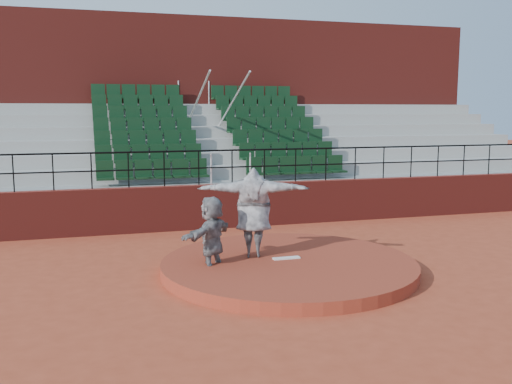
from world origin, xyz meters
TOP-DOWN VIEW (x-y plane):
  - ground at (0.00, 0.00)m, footprint 90.00×90.00m
  - pitchers_mound at (0.00, 0.00)m, footprint 5.50×5.50m
  - pitching_rubber at (0.00, 0.15)m, footprint 0.60×0.15m
  - boundary_wall at (0.00, 5.00)m, footprint 24.00×0.30m
  - wall_railing at (0.00, 5.00)m, footprint 24.04×0.05m
  - seating_deck at (0.00, 8.65)m, footprint 24.00×5.97m
  - press_box_facade at (0.00, 12.60)m, footprint 24.00×3.00m
  - pitcher at (-0.63, 0.55)m, footprint 2.52×1.38m
  - fielder at (-1.64, 0.23)m, footprint 1.49×1.43m

SIDE VIEW (x-z plane):
  - ground at x=0.00m, z-range 0.00..0.00m
  - pitchers_mound at x=0.00m, z-range 0.00..0.25m
  - pitching_rubber at x=0.00m, z-range 0.25..0.28m
  - boundary_wall at x=0.00m, z-range 0.00..1.30m
  - fielder at x=-1.64m, z-range 0.00..1.69m
  - pitcher at x=-0.63m, z-range 0.25..2.23m
  - seating_deck at x=0.00m, z-range -0.87..3.76m
  - wall_railing at x=0.00m, z-range 1.52..2.54m
  - press_box_facade at x=0.00m, z-range 0.00..7.10m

